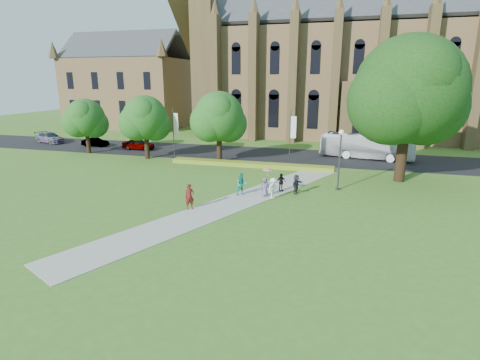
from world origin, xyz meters
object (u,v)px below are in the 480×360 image
(large_tree, at_px, (409,90))
(car_2, at_px, (50,138))
(tour_coach, at_px, (367,146))
(pedestrian_0, at_px, (190,197))
(car_1, at_px, (95,142))
(car_0, at_px, (138,144))
(streetlamp, at_px, (340,152))

(large_tree, distance_m, car_2, 49.30)
(tour_coach, distance_m, pedestrian_0, 26.28)
(car_1, distance_m, car_2, 8.65)
(car_0, height_order, pedestrian_0, pedestrian_0)
(large_tree, relative_size, car_1, 3.55)
(streetlamp, relative_size, tour_coach, 0.48)
(streetlamp, xyz_separation_m, car_0, (-26.54, 12.34, -2.54))
(car_0, relative_size, car_1, 1.16)
(streetlamp, height_order, pedestrian_0, streetlamp)
(large_tree, distance_m, car_0, 33.85)
(car_1, height_order, car_2, car_2)
(large_tree, height_order, car_2, large_tree)
(tour_coach, height_order, car_1, tour_coach)
(pedestrian_0, bearing_deg, large_tree, -0.58)
(large_tree, height_order, pedestrian_0, large_tree)
(tour_coach, relative_size, pedestrian_0, 5.71)
(pedestrian_0, bearing_deg, car_2, 106.36)
(tour_coach, xyz_separation_m, pedestrian_0, (-13.33, -22.64, -0.54))
(large_tree, bearing_deg, streetlamp, -140.71)
(streetlamp, xyz_separation_m, car_2, (-42.31, 13.87, -2.51))
(tour_coach, bearing_deg, streetlamp, 179.15)
(car_2, bearing_deg, streetlamp, -90.01)
(large_tree, xyz_separation_m, car_2, (-47.81, 9.37, -7.58))
(large_tree, height_order, car_0, large_tree)
(large_tree, bearing_deg, car_1, 167.90)
(car_1, bearing_deg, car_2, 79.28)
(pedestrian_0, bearing_deg, tour_coach, 20.43)
(streetlamp, distance_m, car_2, 44.60)
(large_tree, bearing_deg, car_0, 166.25)
(car_0, distance_m, car_1, 7.20)
(streetlamp, distance_m, tour_coach, 14.92)
(car_1, bearing_deg, large_tree, -106.41)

